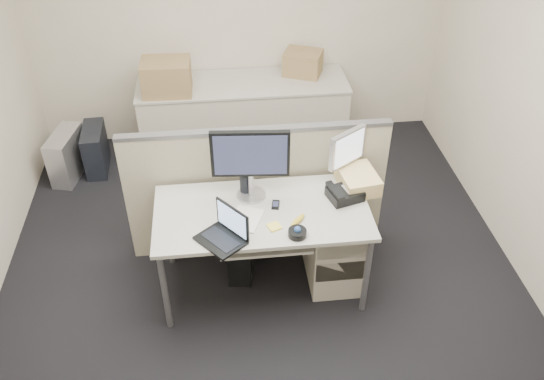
{
  "coord_description": "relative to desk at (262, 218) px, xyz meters",
  "views": [
    {
      "loc": [
        -0.27,
        -3.06,
        3.28
      ],
      "look_at": [
        0.09,
        0.15,
        0.79
      ],
      "focal_mm": 38.0,
      "sensor_mm": 36.0,
      "label": 1
    }
  ],
  "objects": [
    {
      "name": "floor",
      "position": [
        0.0,
        0.0,
        -0.67
      ],
      "size": [
        4.0,
        4.5,
        0.01
      ],
      "primitive_type": "cube",
      "color": "black",
      "rests_on": "ground"
    },
    {
      "name": "wall_back",
      "position": [
        0.0,
        2.25,
        0.69
      ],
      "size": [
        4.0,
        0.02,
        2.7
      ],
      "primitive_type": "cube",
      "color": "beige",
      "rests_on": "ground"
    },
    {
      "name": "desk",
      "position": [
        0.0,
        0.0,
        0.0
      ],
      "size": [
        1.5,
        0.75,
        0.73
      ],
      "color": "beige",
      "rests_on": "floor"
    },
    {
      "name": "keyboard_tray",
      "position": [
        0.0,
        -0.18,
        -0.04
      ],
      "size": [
        0.62,
        0.32,
        0.02
      ],
      "primitive_type": "cube",
      "color": "beige",
      "rests_on": "desk"
    },
    {
      "name": "drawer_pedestal",
      "position": [
        0.55,
        0.05,
        -0.34
      ],
      "size": [
        0.4,
        0.55,
        0.65
      ],
      "primitive_type": "cube",
      "color": "#AAA195",
      "rests_on": "floor"
    },
    {
      "name": "cubicle_partition",
      "position": [
        0.0,
        0.45,
        -0.11
      ],
      "size": [
        2.0,
        0.06,
        1.1
      ],
      "primitive_type": "cube",
      "color": "#B4A88E",
      "rests_on": "floor"
    },
    {
      "name": "back_counter",
      "position": [
        0.0,
        1.93,
        -0.3
      ],
      "size": [
        2.0,
        0.6,
        0.72
      ],
      "primitive_type": "cube",
      "color": "#AAA195",
      "rests_on": "floor"
    },
    {
      "name": "monitor_main",
      "position": [
        -0.06,
        0.18,
        0.34
      ],
      "size": [
        0.56,
        0.25,
        0.54
      ],
      "primitive_type": "cube",
      "rotation": [
        0.0,
        0.0,
        -0.09
      ],
      "color": "black",
      "rests_on": "desk"
    },
    {
      "name": "monitor_small",
      "position": [
        0.65,
        0.32,
        0.26
      ],
      "size": [
        0.36,
        0.32,
        0.4
      ],
      "primitive_type": "cube",
      "rotation": [
        0.0,
        0.0,
        0.59
      ],
      "color": "#B7B7BC",
      "rests_on": "desk"
    },
    {
      "name": "laptop",
      "position": [
        -0.3,
        -0.28,
        0.18
      ],
      "size": [
        0.36,
        0.38,
        0.23
      ],
      "primitive_type": "cube",
      "rotation": [
        0.0,
        0.0,
        -0.89
      ],
      "color": "black",
      "rests_on": "desk"
    },
    {
      "name": "trackball",
      "position": [
        0.21,
        -0.28,
        0.09
      ],
      "size": [
        0.15,
        0.15,
        0.05
      ],
      "primitive_type": "cylinder",
      "rotation": [
        0.0,
        0.0,
        -0.26
      ],
      "color": "black",
      "rests_on": "desk"
    },
    {
      "name": "desk_phone",
      "position": [
        0.6,
        0.08,
        0.1
      ],
      "size": [
        0.27,
        0.25,
        0.07
      ],
      "primitive_type": "cube",
      "rotation": [
        0.0,
        0.0,
        0.28
      ],
      "color": "black",
      "rests_on": "desk"
    },
    {
      "name": "paper_stack",
      "position": [
        -0.12,
        -0.08,
        0.07
      ],
      "size": [
        0.28,
        0.31,
        0.01
      ],
      "primitive_type": "cube",
      "rotation": [
        0.0,
        0.0,
        -0.41
      ],
      "color": "silver",
      "rests_on": "desk"
    },
    {
      "name": "sticky_pad",
      "position": [
        0.06,
        -0.18,
        0.07
      ],
      "size": [
        0.11,
        0.11,
        0.01
      ],
      "primitive_type": "cube",
      "rotation": [
        0.0,
        0.0,
        0.38
      ],
      "color": "#FFEC4E",
      "rests_on": "desk"
    },
    {
      "name": "travel_mug",
      "position": [
        -0.1,
        0.22,
        0.14
      ],
      "size": [
        0.09,
        0.09,
        0.16
      ],
      "primitive_type": "cylinder",
      "rotation": [
        0.0,
        0.0,
        0.2
      ],
      "color": "black",
      "rests_on": "desk"
    },
    {
      "name": "banana",
      "position": [
        0.23,
        -0.15,
        0.08
      ],
      "size": [
        0.14,
        0.15,
        0.04
      ],
      "primitive_type": "ellipsoid",
      "rotation": [
        0.0,
        0.0,
        0.84
      ],
      "color": "yellow",
      "rests_on": "desk"
    },
    {
      "name": "cellphone",
      "position": [
        0.1,
        0.05,
        0.07
      ],
      "size": [
        0.07,
        0.11,
        0.01
      ],
      "primitive_type": "cube",
      "rotation": [
        0.0,
        0.0,
        -0.2
      ],
      "color": "black",
      "rests_on": "desk"
    },
    {
      "name": "manila_folders",
      "position": [
        0.72,
        0.2,
        0.13
      ],
      "size": [
        0.3,
        0.36,
        0.12
      ],
      "primitive_type": "cube",
      "rotation": [
        0.0,
        0.0,
        0.14
      ],
      "color": "#F5CA82",
      "rests_on": "desk"
    },
    {
      "name": "keyboard",
      "position": [
        0.05,
        -0.14,
        -0.02
      ],
      "size": [
        0.49,
        0.27,
        0.03
      ],
      "primitive_type": "cube",
      "rotation": [
        0.0,
        0.0,
        0.24
      ],
      "color": "black",
      "rests_on": "keyboard_tray"
    },
    {
      "name": "pc_tower_desk",
      "position": [
        -0.15,
        0.2,
        -0.46
      ],
      "size": [
        0.23,
        0.45,
        0.4
      ],
      "primitive_type": "cube",
      "rotation": [
        0.0,
        0.0,
        -0.15
      ],
      "color": "black",
      "rests_on": "floor"
    },
    {
      "name": "pc_tower_spare_dark",
      "position": [
        -1.45,
        1.72,
        -0.45
      ],
      "size": [
        0.21,
        0.47,
        0.43
      ],
      "primitive_type": "cube",
      "rotation": [
        0.0,
        0.0,
        0.04
      ],
      "color": "black",
      "rests_on": "floor"
    },
    {
      "name": "pc_tower_spare_silver",
      "position": [
        -1.7,
        1.63,
        -0.44
      ],
      "size": [
        0.3,
        0.52,
        0.46
      ],
      "primitive_type": "cube",
      "rotation": [
        0.0,
        0.0,
        -0.22
      ],
      "color": "#B7B7BC",
      "rests_on": "floor"
    },
    {
      "name": "cardboard_box_left",
      "position": [
        -0.7,
        1.81,
        0.22
      ],
      "size": [
        0.45,
        0.34,
        0.33
      ],
      "primitive_type": "cube",
      "rotation": [
        0.0,
        0.0,
        -0.03
      ],
      "color": "olive",
      "rests_on": "back_counter"
    },
    {
      "name": "cardboard_box_right",
      "position": [
        0.6,
        2.05,
        0.18
      ],
      "size": [
        0.43,
        0.38,
        0.25
      ],
      "primitive_type": "cube",
      "rotation": [
        0.0,
        0.0,
        -0.39
      ],
      "color": "olive",
      "rests_on": "back_counter"
    },
    {
      "name": "red_binder",
      "position": [
        -0.72,
        1.83,
        0.2
      ],
      "size": [
        0.15,
        0.32,
        0.29
      ],
      "primitive_type": "cube",
      "rotation": [
        0.0,
        0.0,
        -0.25
      ],
      "color": "#B90717",
      "rests_on": "back_counter"
    }
  ]
}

